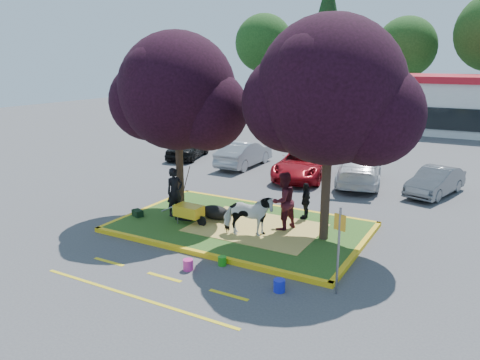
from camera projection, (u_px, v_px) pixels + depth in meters
The scene contains 32 objects.
ground at pixel (241, 229), 16.05m from camera, with size 90.00×90.00×0.00m, color #424244.
median_island at pixel (241, 227), 16.04m from camera, with size 8.00×5.00×0.15m, color #244D18.
curb_near at pixel (198, 253), 13.85m from camera, with size 8.30×0.16×0.15m, color yellow.
curb_far at pixel (273, 207), 18.22m from camera, with size 8.30×0.16×0.15m, color yellow.
curb_left at pixel (148, 209), 17.96m from camera, with size 0.16×5.30×0.15m, color yellow.
curb_right at pixel (358, 250), 14.11m from camera, with size 0.16×5.30×0.15m, color yellow.
straw_bedding at pixel (256, 228), 15.73m from camera, with size 4.20×3.00×0.01m, color #E7D05F.
tree_purple_left at pixel (177, 97), 16.59m from camera, with size 5.06×4.20×6.51m.
tree_purple_right at pixel (331, 98), 13.68m from camera, with size 5.30×4.40×6.82m.
fire_lane_stripe_a at pixel (109, 262), 13.45m from camera, with size 1.10×0.12×0.01m, color yellow.
fire_lane_stripe_b at pixel (164, 277), 12.50m from camera, with size 1.10×0.12×0.01m, color yellow.
fire_lane_stripe_c at pixel (229, 295), 11.56m from camera, with size 1.10×0.12×0.01m, color yellow.
fire_lane_long at pixel (134, 296), 11.49m from camera, with size 6.00×0.10×0.01m, color yellow.
retail_building at pixel (428, 102), 38.20m from camera, with size 20.40×8.40×4.40m.
treeline at pixel (440, 37), 45.32m from camera, with size 46.58×7.80×14.63m.
cow at pixel (248, 216), 14.84m from camera, with size 0.74×1.63×1.38m, color white.
calf at pixel (215, 212), 16.56m from camera, with size 1.12×0.64×0.49m, color black.
handler at pixel (175, 192), 16.78m from camera, with size 0.64×0.42×1.76m, color black.
visitor_a at pixel (283, 201), 15.41m from camera, with size 0.94×0.73×1.94m, color #41121B.
visitor_b at pixel (306, 201), 16.51m from camera, with size 0.77×0.32×1.31m, color black.
wheelbarrow at pixel (189, 211), 16.04m from camera, with size 1.73×0.60×0.65m.
gear_bag_dark at pixel (185, 215), 16.55m from camera, with size 0.62×0.34×0.31m, color black.
gear_bag_green at pixel (138, 213), 16.88m from camera, with size 0.43×0.27×0.23m, color black.
sign_post at pixel (339, 243), 11.28m from camera, with size 0.31×0.12×2.24m.
bucket_green at pixel (222, 261), 13.20m from camera, with size 0.24×0.24×0.26m, color #209517.
bucket_pink at pixel (188, 265), 12.90m from camera, with size 0.29×0.29×0.31m, color #E13290.
bucket_blue at pixel (279, 286), 11.71m from camera, with size 0.29×0.29×0.32m, color #1926CA.
car_black at pixel (188, 146), 27.49m from camera, with size 1.64×4.08×1.39m, color black.
car_silver at pixel (244, 154), 25.24m from camera, with size 1.46×4.19×1.38m, color #919398.
car_red at pixel (303, 164), 22.80m from camera, with size 2.25×4.89×1.36m, color maroon.
car_white at pixel (359, 169), 21.65m from camera, with size 1.95×4.80×1.39m, color silver.
car_grey at pixel (435, 181), 19.92m from camera, with size 1.26×3.61×1.19m, color #595C60.
Camera 1 is at (7.35, -13.21, 5.67)m, focal length 35.00 mm.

